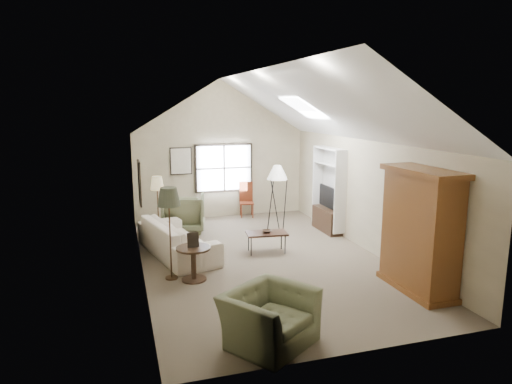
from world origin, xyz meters
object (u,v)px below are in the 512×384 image
object	(u,v)px
armchair_far	(184,213)
side_table	(194,264)
coffee_table	(267,242)
sofa	(177,238)
side_chair	(247,200)
armchair_near	(269,318)
armoire	(420,231)

from	to	relation	value
armchair_far	side_table	size ratio (longest dim) A/B	1.67
coffee_table	sofa	bearing A→B (deg)	167.39
sofa	coffee_table	world-z (taller)	sofa
coffee_table	side_chair	distance (m)	3.36
sofa	coffee_table	distance (m)	1.99
armchair_near	coffee_table	world-z (taller)	armchair_near
armchair_far	side_table	xyz separation A→B (m)	(-0.31, -3.49, -0.17)
sofa	coffee_table	bearing A→B (deg)	-116.37
armchair_near	coffee_table	xyz separation A→B (m)	(1.21, 3.79, -0.15)
coffee_table	side_chair	xyz separation A→B (m)	(0.47, 3.32, 0.28)
armchair_near	armchair_far	size ratio (longest dim) A/B	1.08
side_chair	armchair_far	bearing A→B (deg)	-143.50
armoire	sofa	xyz separation A→B (m)	(-3.87, 3.21, -0.72)
armoire	coffee_table	distance (m)	3.50
sofa	side_chair	bearing A→B (deg)	-53.59
side_table	sofa	bearing A→B (deg)	93.58
armoire	armchair_near	size ratio (longest dim) A/B	1.88
armchair_far	side_chair	xyz separation A→B (m)	(2.00, 0.99, 0.02)
armchair_near	side_chair	bearing A→B (deg)	42.43
sofa	side_table	size ratio (longest dim) A/B	3.99
armchair_near	side_table	size ratio (longest dim) A/B	1.80
sofa	armoire	bearing A→B (deg)	-143.44
coffee_table	side_chair	bearing A→B (deg)	81.99
armoire	armchair_far	xyz separation A→B (m)	(-3.47, 5.11, -0.61)
armchair_near	side_table	distance (m)	2.70
armoire	armchair_far	size ratio (longest dim) A/B	2.02
armchair_near	side_table	world-z (taller)	armchair_near
side_chair	armchair_near	bearing A→B (deg)	-93.21
sofa	armchair_near	bearing A→B (deg)	175.98
armchair_near	side_table	xyz separation A→B (m)	(-0.63, 2.63, -0.05)
sofa	armchair_near	world-z (taller)	armchair_near
armchair_near	armchair_far	bearing A→B (deg)	58.69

